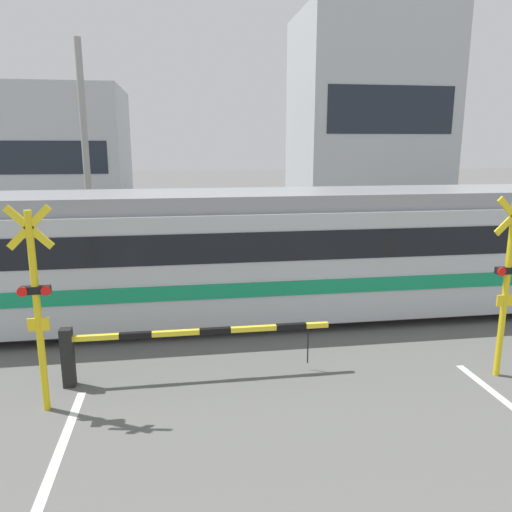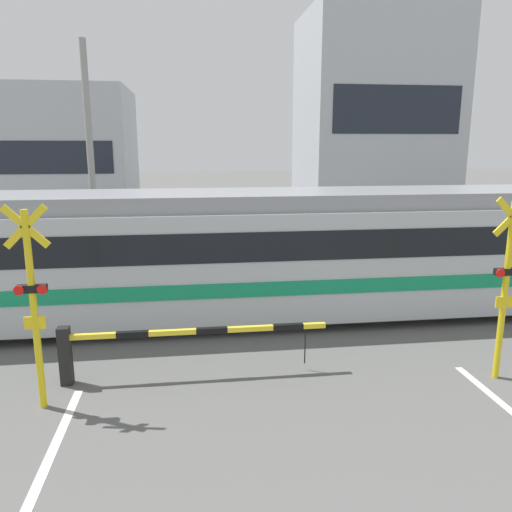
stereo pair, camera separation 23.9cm
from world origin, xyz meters
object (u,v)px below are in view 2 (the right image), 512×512
(crossing_signal_right, at_px, (506,281))
(pedestrian, at_px, (220,230))
(crossing_signal_left, at_px, (33,299))
(crossing_barrier_far, at_px, (316,257))
(crossing_barrier_near, at_px, (145,342))
(commuter_train, at_px, (364,248))

(crossing_signal_right, bearing_deg, pedestrian, 111.97)
(crossing_signal_left, relative_size, crossing_signal_right, 1.00)
(crossing_barrier_far, distance_m, crossing_signal_right, 7.27)
(crossing_signal_right, height_order, pedestrian, crossing_signal_right)
(crossing_barrier_far, bearing_deg, pedestrian, 126.76)
(crossing_barrier_near, distance_m, crossing_signal_left, 2.06)
(commuter_train, xyz_separation_m, crossing_signal_left, (-6.63, -3.78, 0.17))
(crossing_barrier_near, height_order, crossing_barrier_far, same)
(crossing_barrier_near, distance_m, crossing_signal_right, 6.41)
(crossing_barrier_far, height_order, crossing_signal_left, crossing_signal_left)
(commuter_train, relative_size, crossing_barrier_near, 4.22)
(commuter_train, height_order, pedestrian, commuter_train)
(crossing_barrier_near, distance_m, pedestrian, 10.09)
(crossing_barrier_near, height_order, crossing_signal_right, crossing_signal_right)
(pedestrian, bearing_deg, crossing_signal_right, -68.03)
(commuter_train, distance_m, crossing_signal_right, 3.98)
(commuter_train, relative_size, crossing_barrier_far, 4.22)
(crossing_signal_left, bearing_deg, commuter_train, 29.71)
(crossing_barrier_near, height_order, pedestrian, pedestrian)
(commuter_train, xyz_separation_m, crossing_barrier_near, (-5.06, -3.02, -0.92))
(crossing_barrier_far, height_order, pedestrian, pedestrian)
(commuter_train, height_order, crossing_signal_right, crossing_signal_right)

